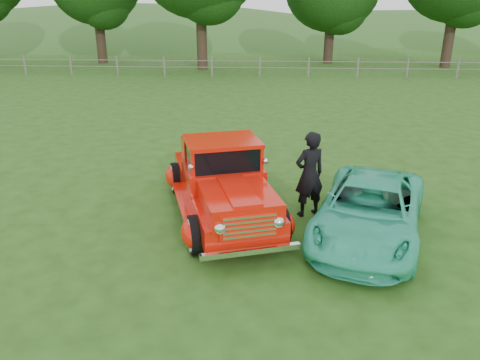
{
  "coord_description": "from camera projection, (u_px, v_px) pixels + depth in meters",
  "views": [
    {
      "loc": [
        0.52,
        -7.59,
        4.52
      ],
      "look_at": [
        -0.0,
        1.2,
        1.11
      ],
      "focal_mm": 35.0,
      "sensor_mm": 36.0,
      "label": 1
    }
  ],
  "objects": [
    {
      "name": "red_pickup",
      "position": [
        222.0,
        182.0,
        10.19
      ],
      "size": [
        3.25,
        5.28,
        1.78
      ],
      "rotation": [
        0.0,
        0.0,
        0.3
      ],
      "color": "black",
      "rests_on": "ground"
    },
    {
      "name": "ground",
      "position": [
        236.0,
        258.0,
        8.72
      ],
      "size": [
        140.0,
        140.0,
        0.0
      ],
      "primitive_type": "plane",
      "color": "#244612",
      "rests_on": "ground"
    },
    {
      "name": "teal_sedan",
      "position": [
        369.0,
        210.0,
        9.31
      ],
      "size": [
        3.17,
        4.63,
        1.18
      ],
      "primitive_type": "imported",
      "rotation": [
        0.0,
        0.0,
        -0.32
      ],
      "color": "#30C094",
      "rests_on": "ground"
    },
    {
      "name": "distant_hills",
      "position": [
        236.0,
        68.0,
        65.94
      ],
      "size": [
        116.0,
        60.0,
        18.0
      ],
      "color": "#2C5F23",
      "rests_on": "ground"
    },
    {
      "name": "fence_line",
      "position": [
        260.0,
        67.0,
        28.98
      ],
      "size": [
        48.0,
        0.12,
        1.2
      ],
      "color": "#666056",
      "rests_on": "ground"
    },
    {
      "name": "man",
      "position": [
        309.0,
        174.0,
        10.15
      ],
      "size": [
        0.83,
        0.72,
        1.92
      ],
      "primitive_type": "imported",
      "rotation": [
        0.0,
        0.0,
        3.59
      ],
      "color": "black",
      "rests_on": "ground"
    }
  ]
}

